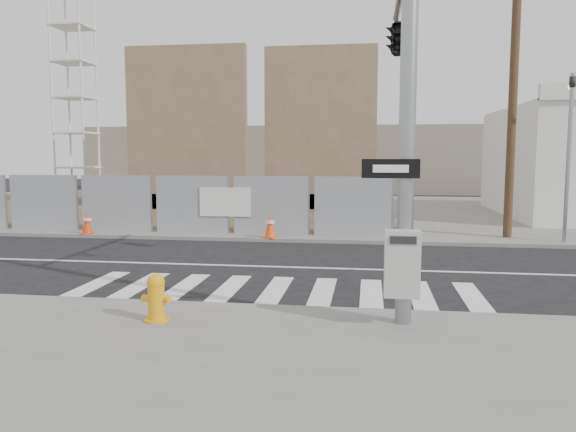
# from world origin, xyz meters

# --- Properties ---
(ground) EXTENTS (100.00, 100.00, 0.00)m
(ground) POSITION_xyz_m (0.00, 0.00, 0.00)
(ground) COLOR black
(ground) RESTS_ON ground
(sidewalk_far) EXTENTS (50.00, 20.00, 0.12)m
(sidewalk_far) POSITION_xyz_m (0.00, 14.00, 0.06)
(sidewalk_far) COLOR slate
(sidewalk_far) RESTS_ON ground
(signal_pole) EXTENTS (0.96, 5.87, 7.00)m
(signal_pole) POSITION_xyz_m (2.49, -2.05, 4.78)
(signal_pole) COLOR gray
(signal_pole) RESTS_ON sidewalk_near
(far_signal_pole) EXTENTS (0.16, 0.20, 5.60)m
(far_signal_pole) POSITION_xyz_m (8.00, 4.60, 3.48)
(far_signal_pole) COLOR gray
(far_signal_pole) RESTS_ON sidewalk_far
(chain_link_fence) EXTENTS (24.60, 0.04, 2.00)m
(chain_link_fence) POSITION_xyz_m (-10.00, 5.00, 1.12)
(chain_link_fence) COLOR gray
(chain_link_fence) RESTS_ON sidewalk_far
(concrete_wall_left) EXTENTS (6.00, 1.30, 8.00)m
(concrete_wall_left) POSITION_xyz_m (-7.00, 13.08, 3.38)
(concrete_wall_left) COLOR brown
(concrete_wall_left) RESTS_ON sidewalk_far
(concrete_wall_right) EXTENTS (5.50, 1.30, 8.00)m
(concrete_wall_right) POSITION_xyz_m (-0.50, 14.08, 3.38)
(concrete_wall_right) COLOR brown
(concrete_wall_right) RESTS_ON sidewalk_far
(crane_tower) EXTENTS (2.60, 2.60, 18.15)m
(crane_tower) POSITION_xyz_m (-15.00, 17.00, 9.02)
(crane_tower) COLOR slate
(crane_tower) RESTS_ON sidewalk_far
(utility_pole_right) EXTENTS (1.60, 0.28, 10.00)m
(utility_pole_right) POSITION_xyz_m (6.50, 5.50, 5.20)
(utility_pole_right) COLOR #4E3924
(utility_pole_right) RESTS_ON sidewalk_far
(fire_hydrant) EXTENTS (0.52, 0.52, 0.79)m
(fire_hydrant) POSITION_xyz_m (-1.50, -5.28, 0.51)
(fire_hydrant) COLOR orange
(fire_hydrant) RESTS_ON sidewalk_near
(traffic_cone_c) EXTENTS (0.50, 0.50, 0.77)m
(traffic_cone_c) POSITION_xyz_m (-7.73, 4.22, 0.50)
(traffic_cone_c) COLOR #F0360C
(traffic_cone_c) RESTS_ON sidewalk_far
(traffic_cone_d) EXTENTS (0.53, 0.53, 0.80)m
(traffic_cone_d) POSITION_xyz_m (-1.30, 4.22, 0.51)
(traffic_cone_d) COLOR #FF4B0D
(traffic_cone_d) RESTS_ON sidewalk_far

